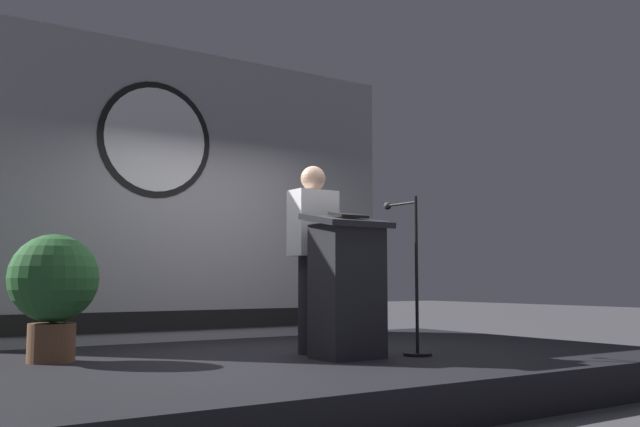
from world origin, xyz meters
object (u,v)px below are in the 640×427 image
potted_plant (53,285)px  podium (347,286)px  microphone_stand (413,300)px  speaker_person (313,257)px

potted_plant → podium: bearing=-27.7°
microphone_stand → potted_plant: 2.93m
podium → microphone_stand: (0.62, -0.10, -0.12)m
speaker_person → podium: bearing=-87.6°
speaker_person → potted_plant: speaker_person is taller
speaker_person → microphone_stand: bearing=-41.9°
podium → speaker_person: (-0.02, 0.48, 0.25)m
speaker_person → microphone_stand: (0.64, -0.58, -0.37)m
potted_plant → microphone_stand: bearing=-23.7°
podium → potted_plant: size_ratio=1.20×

